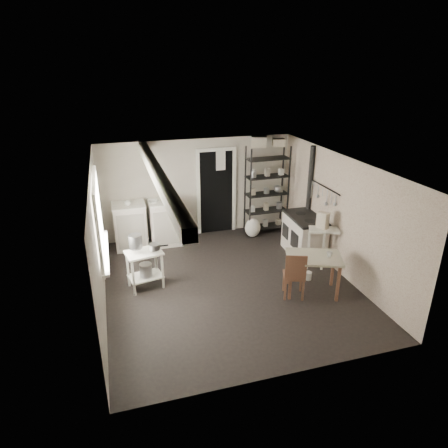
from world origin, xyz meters
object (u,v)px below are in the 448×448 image
object	(u,v)px
stove	(304,236)
work_table	(312,273)
shelf_rack	(266,195)
prep_table	(145,268)
chair	(294,272)
base_cabinets	(148,226)
stockpot	(135,242)
flour_sack	(253,227)

from	to	relation	value
stove	work_table	xyz separation A→B (m)	(-0.56, -1.44, -0.06)
shelf_rack	stove	world-z (taller)	shelf_rack
prep_table	chair	size ratio (longest dim) A/B	0.82
base_cabinets	work_table	world-z (taller)	base_cabinets
stove	work_table	bearing A→B (deg)	-108.79
stockpot	flour_sack	bearing A→B (deg)	29.41
stove	chair	bearing A→B (deg)	-120.12
chair	flour_sack	distance (m)	2.67
stove	flour_sack	bearing A→B (deg)	123.99
chair	stockpot	bearing A→B (deg)	177.68
prep_table	stockpot	distance (m)	0.55
chair	stove	bearing A→B (deg)	77.02
prep_table	base_cabinets	world-z (taller)	base_cabinets
base_cabinets	stove	world-z (taller)	base_cabinets
shelf_rack	work_table	size ratio (longest dim) A/B	2.22
prep_table	chair	bearing A→B (deg)	-22.65
base_cabinets	chair	world-z (taller)	base_cabinets
flour_sack	prep_table	bearing A→B (deg)	-149.19
base_cabinets	stove	bearing A→B (deg)	-23.89
stockpot	chair	bearing A→B (deg)	-21.98
shelf_rack	chair	xyz separation A→B (m)	(-0.61, -2.85, -0.46)
flour_sack	chair	bearing A→B (deg)	-94.48
stockpot	work_table	bearing A→B (deg)	-19.16
stove	base_cabinets	bearing A→B (deg)	157.90
stockpot	prep_table	bearing A→B (deg)	-7.69
shelf_rack	prep_table	bearing A→B (deg)	-151.26
stove	chair	xyz separation A→B (m)	(-0.94, -1.46, 0.04)
stove	flour_sack	distance (m)	1.41
base_cabinets	stove	xyz separation A→B (m)	(3.16, -1.45, -0.02)
stove	flour_sack	world-z (taller)	stove
prep_table	flour_sack	distance (m)	3.15
prep_table	base_cabinets	xyz separation A→B (m)	(0.27, 1.87, 0.06)
base_cabinets	flour_sack	bearing A→B (deg)	-5.32
prep_table	shelf_rack	size ratio (longest dim) A/B	0.34
base_cabinets	work_table	distance (m)	3.89
stove	chair	world-z (taller)	chair
shelf_rack	chair	size ratio (longest dim) A/B	2.41
base_cabinets	stove	distance (m)	3.47
chair	work_table	bearing A→B (deg)	22.38
stockpot	base_cabinets	xyz separation A→B (m)	(0.40, 1.85, -0.48)
stockpot	chair	xyz separation A→B (m)	(2.62, -1.06, -0.45)
chair	prep_table	bearing A→B (deg)	177.01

